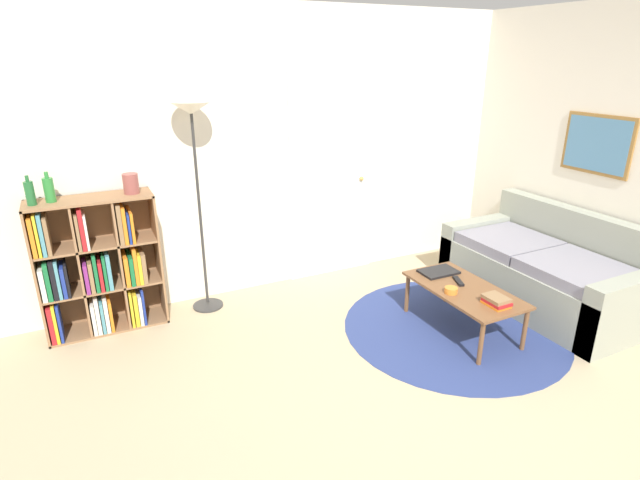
% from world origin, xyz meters
% --- Properties ---
extents(ground_plane, '(14.00, 14.00, 0.00)m').
position_xyz_m(ground_plane, '(0.00, 0.00, 0.00)').
color(ground_plane, tan).
extents(wall_back, '(7.73, 0.11, 2.60)m').
position_xyz_m(wall_back, '(0.02, 2.59, 1.29)').
color(wall_back, silver).
rests_on(wall_back, ground_plane).
extents(wall_right, '(0.08, 5.57, 2.60)m').
position_xyz_m(wall_right, '(2.39, 1.28, 1.30)').
color(wall_right, silver).
rests_on(wall_right, ground_plane).
extents(rug, '(1.84, 1.84, 0.01)m').
position_xyz_m(rug, '(0.86, 1.05, 0.00)').
color(rug, navy).
rests_on(rug, ground_plane).
extents(bookshelf, '(0.93, 0.34, 1.12)m').
position_xyz_m(bookshelf, '(-1.77, 2.37, 0.55)').
color(bookshelf, '#936B47').
rests_on(bookshelf, ground_plane).
extents(floor_lamp, '(0.33, 0.33, 1.82)m').
position_xyz_m(floor_lamp, '(-0.90, 2.36, 1.55)').
color(floor_lamp, '#333333').
rests_on(floor_lamp, ground_plane).
extents(couch, '(0.93, 1.77, 0.83)m').
position_xyz_m(couch, '(1.95, 1.08, 0.29)').
color(couch, gray).
rests_on(couch, ground_plane).
extents(coffee_table, '(0.52, 0.99, 0.38)m').
position_xyz_m(coffee_table, '(0.89, 1.01, 0.34)').
color(coffee_table, brown).
rests_on(coffee_table, ground_plane).
extents(laptop, '(0.33, 0.22, 0.02)m').
position_xyz_m(laptop, '(0.90, 1.35, 0.39)').
color(laptop, black).
rests_on(laptop, coffee_table).
extents(bowl, '(0.10, 0.10, 0.05)m').
position_xyz_m(bowl, '(0.73, 0.99, 0.40)').
color(bowl, orange).
rests_on(bowl, coffee_table).
extents(book_stack_on_table, '(0.15, 0.19, 0.07)m').
position_xyz_m(book_stack_on_table, '(0.90, 0.68, 0.41)').
color(book_stack_on_table, orange).
rests_on(book_stack_on_table, coffee_table).
extents(remote, '(0.11, 0.18, 0.02)m').
position_xyz_m(remote, '(0.92, 1.12, 0.39)').
color(remote, black).
rests_on(remote, coffee_table).
extents(bottle_left, '(0.06, 0.06, 0.22)m').
position_xyz_m(bottle_left, '(-2.12, 2.35, 1.22)').
color(bottle_left, '#236633').
rests_on(bottle_left, bookshelf).
extents(bottle_middle, '(0.07, 0.07, 0.23)m').
position_xyz_m(bottle_middle, '(-1.99, 2.38, 1.22)').
color(bottle_middle, '#2D8438').
rests_on(bottle_middle, bookshelf).
extents(vase_on_shelf, '(0.12, 0.12, 0.16)m').
position_xyz_m(vase_on_shelf, '(-1.42, 2.38, 1.20)').
color(vase_on_shelf, '#934C47').
rests_on(vase_on_shelf, bookshelf).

